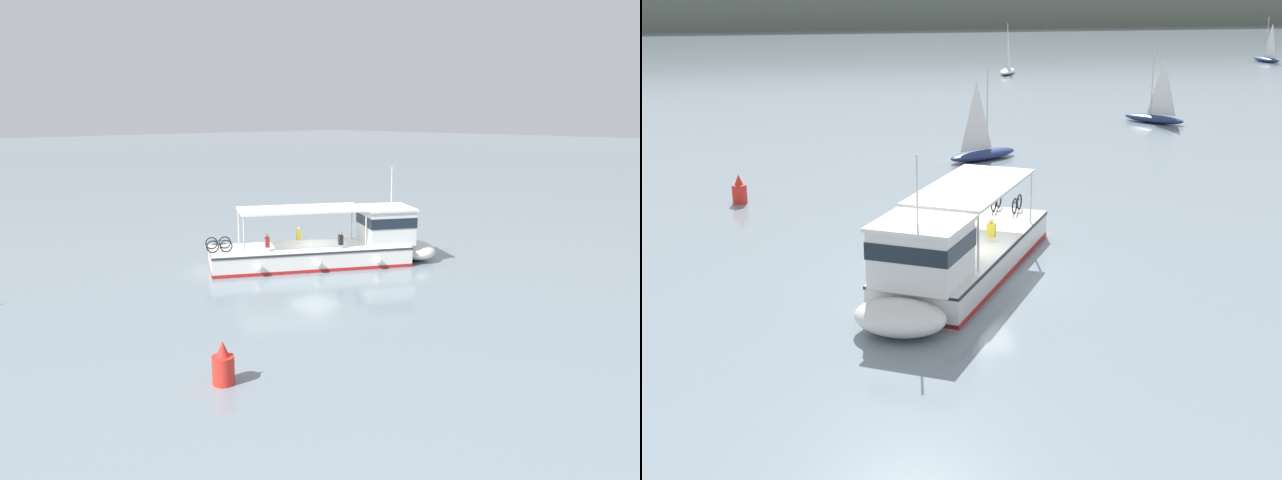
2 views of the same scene
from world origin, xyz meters
The scene contains 8 objects.
ground_plane centered at (0.00, 0.00, 0.00)m, with size 400.00×400.00×0.00m, color gray.
distant_shoreline centered at (0.00, 154.07, 4.39)m, with size 400.00×28.00×8.77m, color #606B5B.
ferry_main centered at (-1.10, -0.72, 1.02)m, with size 9.07×12.53×5.32m.
sailboat_off_stern centered at (19.49, 30.93, 0.54)m, with size 4.05×4.65×5.40m.
sailboat_horizon_east centered at (16.26, 64.22, 0.54)m, with size 3.16×4.97×5.40m.
sailboat_far_left centered at (4.36, 20.32, 0.54)m, with size 4.88×3.53×5.40m.
sailboat_near_port centered at (50.62, 71.09, 0.54)m, with size 1.94×4.93×5.40m.
channel_buoy centered at (-9.17, 12.52, 0.57)m, with size 0.70×0.70×1.40m.
Camera 2 is at (-6.03, -29.39, 10.66)m, focal length 49.01 mm.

